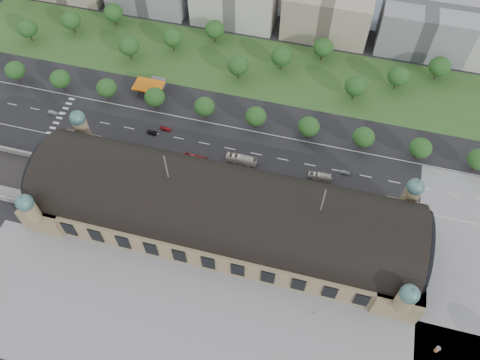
% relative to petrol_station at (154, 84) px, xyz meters
% --- Properties ---
extents(ground, '(900.00, 900.00, 0.00)m').
position_rel_petrol_station_xyz_m(ground, '(53.91, -65.28, -2.95)').
color(ground, black).
rests_on(ground, ground).
extents(station, '(150.00, 48.40, 44.30)m').
position_rel_petrol_station_xyz_m(station, '(53.91, -65.28, 7.33)').
color(station, '#8F7E58').
rests_on(station, ground).
extents(plaza_south, '(190.00, 48.00, 0.12)m').
position_rel_petrol_station_xyz_m(plaza_south, '(63.91, -109.28, -2.95)').
color(plaza_south, gray).
rests_on(plaza_south, ground).
extents(road_slab, '(260.00, 26.00, 0.10)m').
position_rel_petrol_station_xyz_m(road_slab, '(33.91, -27.28, -2.95)').
color(road_slab, black).
rests_on(road_slab, ground).
extents(grass_belt, '(300.00, 45.00, 0.10)m').
position_rel_petrol_station_xyz_m(grass_belt, '(38.91, 27.72, -2.95)').
color(grass_belt, '#315321').
rests_on(grass_belt, ground).
extents(petrol_station, '(14.00, 13.00, 5.05)m').
position_rel_petrol_station_xyz_m(petrol_station, '(0.00, 0.00, 0.00)').
color(petrol_station, '#CB640B').
rests_on(petrol_station, ground).
extents(office_4, '(45.00, 32.00, 24.00)m').
position_rel_petrol_station_xyz_m(office_4, '(73.91, 67.72, 9.05)').
color(office_4, tan).
rests_on(office_4, ground).
extents(office_5, '(45.00, 32.00, 24.00)m').
position_rel_petrol_station_xyz_m(office_5, '(123.91, 67.72, 9.05)').
color(office_5, gray).
rests_on(office_5, ground).
extents(tree_row_0, '(9.60, 9.60, 11.52)m').
position_rel_petrol_station_xyz_m(tree_row_0, '(-66.09, -12.28, 4.48)').
color(tree_row_0, '#2D2116').
rests_on(tree_row_0, ground).
extents(tree_row_1, '(9.60, 9.60, 11.52)m').
position_rel_petrol_station_xyz_m(tree_row_1, '(-42.09, -12.28, 4.48)').
color(tree_row_1, '#2D2116').
rests_on(tree_row_1, ground).
extents(tree_row_2, '(9.60, 9.60, 11.52)m').
position_rel_petrol_station_xyz_m(tree_row_2, '(-18.09, -12.28, 4.48)').
color(tree_row_2, '#2D2116').
rests_on(tree_row_2, ground).
extents(tree_row_3, '(9.60, 9.60, 11.52)m').
position_rel_petrol_station_xyz_m(tree_row_3, '(5.91, -12.28, 4.48)').
color(tree_row_3, '#2D2116').
rests_on(tree_row_3, ground).
extents(tree_row_4, '(9.60, 9.60, 11.52)m').
position_rel_petrol_station_xyz_m(tree_row_4, '(29.91, -12.28, 4.48)').
color(tree_row_4, '#2D2116').
rests_on(tree_row_4, ground).
extents(tree_row_5, '(9.60, 9.60, 11.52)m').
position_rel_petrol_station_xyz_m(tree_row_5, '(53.91, -12.28, 4.48)').
color(tree_row_5, '#2D2116').
rests_on(tree_row_5, ground).
extents(tree_row_6, '(9.60, 9.60, 11.52)m').
position_rel_petrol_station_xyz_m(tree_row_6, '(77.91, -12.28, 4.48)').
color(tree_row_6, '#2D2116').
rests_on(tree_row_6, ground).
extents(tree_row_7, '(9.60, 9.60, 11.52)m').
position_rel_petrol_station_xyz_m(tree_row_7, '(101.91, -12.28, 4.48)').
color(tree_row_7, '#2D2116').
rests_on(tree_row_7, ground).
extents(tree_row_8, '(9.60, 9.60, 11.52)m').
position_rel_petrol_station_xyz_m(tree_row_8, '(125.91, -12.28, 4.48)').
color(tree_row_8, '#2D2116').
rests_on(tree_row_8, ground).
extents(tree_row_9, '(9.60, 9.60, 11.52)m').
position_rel_petrol_station_xyz_m(tree_row_9, '(149.91, -12.28, 4.48)').
color(tree_row_9, '#2D2116').
rests_on(tree_row_9, ground).
extents(tree_belt_0, '(10.40, 10.40, 12.48)m').
position_rel_petrol_station_xyz_m(tree_belt_0, '(-76.09, 17.72, 5.10)').
color(tree_belt_0, '#2D2116').
rests_on(tree_belt_0, ground).
extents(tree_belt_1, '(10.40, 10.40, 12.48)m').
position_rel_petrol_station_xyz_m(tree_belt_1, '(-57.09, 29.72, 5.10)').
color(tree_belt_1, '#2D2116').
rests_on(tree_belt_1, ground).
extents(tree_belt_2, '(10.40, 10.40, 12.48)m').
position_rel_petrol_station_xyz_m(tree_belt_2, '(-38.09, 41.72, 5.10)').
color(tree_belt_2, '#2D2116').
rests_on(tree_belt_2, ground).
extents(tree_belt_3, '(10.40, 10.40, 12.48)m').
position_rel_petrol_station_xyz_m(tree_belt_3, '(-19.09, 17.72, 5.10)').
color(tree_belt_3, '#2D2116').
rests_on(tree_belt_3, ground).
extents(tree_belt_4, '(10.40, 10.40, 12.48)m').
position_rel_petrol_station_xyz_m(tree_belt_4, '(-0.09, 29.72, 5.10)').
color(tree_belt_4, '#2D2116').
rests_on(tree_belt_4, ground).
extents(tree_belt_5, '(10.40, 10.40, 12.48)m').
position_rel_petrol_station_xyz_m(tree_belt_5, '(18.91, 41.72, 5.10)').
color(tree_belt_5, '#2D2116').
rests_on(tree_belt_5, ground).
extents(tree_belt_6, '(10.40, 10.40, 12.48)m').
position_rel_petrol_station_xyz_m(tree_belt_6, '(37.91, 17.72, 5.10)').
color(tree_belt_6, '#2D2116').
rests_on(tree_belt_6, ground).
extents(tree_belt_7, '(10.40, 10.40, 12.48)m').
position_rel_petrol_station_xyz_m(tree_belt_7, '(56.91, 29.72, 5.10)').
color(tree_belt_7, '#2D2116').
rests_on(tree_belt_7, ground).
extents(tree_belt_8, '(10.40, 10.40, 12.48)m').
position_rel_petrol_station_xyz_m(tree_belt_8, '(75.91, 41.72, 5.10)').
color(tree_belt_8, '#2D2116').
rests_on(tree_belt_8, ground).
extents(tree_belt_9, '(10.40, 10.40, 12.48)m').
position_rel_petrol_station_xyz_m(tree_belt_9, '(94.91, 17.72, 5.10)').
color(tree_belt_9, '#2D2116').
rests_on(tree_belt_9, ground).
extents(tree_belt_10, '(10.40, 10.40, 12.48)m').
position_rel_petrol_station_xyz_m(tree_belt_10, '(113.91, 29.72, 5.10)').
color(tree_belt_10, '#2D2116').
rests_on(tree_belt_10, ground).
extents(tree_belt_11, '(10.40, 10.40, 12.48)m').
position_rel_petrol_station_xyz_m(tree_belt_11, '(132.91, 41.72, 5.10)').
color(tree_belt_11, '#2D2116').
rests_on(tree_belt_11, ground).
extents(traffic_car_1, '(4.43, 1.57, 1.46)m').
position_rel_petrol_station_xyz_m(traffic_car_1, '(-40.34, -27.82, -2.22)').
color(traffic_car_1, '#919499').
rests_on(traffic_car_1, ground).
extents(traffic_car_2, '(5.03, 2.65, 1.35)m').
position_rel_petrol_station_xyz_m(traffic_car_2, '(9.09, -27.61, -2.27)').
color(traffic_car_2, black).
rests_on(traffic_car_2, ground).
extents(traffic_car_3, '(4.98, 2.28, 1.41)m').
position_rel_petrol_station_xyz_m(traffic_car_3, '(14.65, -24.08, -2.24)').
color(traffic_car_3, maroon).
rests_on(traffic_car_3, ground).
extents(traffic_car_4, '(4.22, 1.73, 1.43)m').
position_rel_petrol_station_xyz_m(traffic_car_4, '(48.90, -33.72, -2.23)').
color(traffic_car_4, '#191741').
rests_on(traffic_car_4, ground).
extents(traffic_car_5, '(4.46, 1.72, 1.45)m').
position_rel_petrol_station_xyz_m(traffic_car_5, '(97.06, -28.11, -2.23)').
color(traffic_car_5, slate).
rests_on(traffic_car_5, ground).
extents(parked_car_0, '(5.06, 3.88, 1.60)m').
position_rel_petrol_station_xyz_m(parked_car_0, '(-23.52, -44.28, -2.15)').
color(parked_car_0, black).
rests_on(parked_car_0, ground).
extents(parked_car_1, '(5.72, 4.47, 1.44)m').
position_rel_petrol_station_xyz_m(parked_car_1, '(-24.70, -44.28, -2.23)').
color(parked_car_1, maroon).
rests_on(parked_car_1, ground).
extents(parked_car_2, '(4.69, 4.00, 1.29)m').
position_rel_petrol_station_xyz_m(parked_car_2, '(11.27, -43.21, -2.30)').
color(parked_car_2, '#181E45').
rests_on(parked_car_2, ground).
extents(parked_car_3, '(4.07, 3.11, 1.29)m').
position_rel_petrol_station_xyz_m(parked_car_3, '(-3.23, -44.28, -2.30)').
color(parked_car_3, '#515258').
rests_on(parked_car_3, ground).
extents(parked_car_4, '(4.74, 4.27, 1.56)m').
position_rel_petrol_station_xyz_m(parked_car_4, '(15.18, -44.28, -2.17)').
color(parked_car_4, '#BBBBBD').
rests_on(parked_car_4, ground).
extents(parked_car_5, '(6.31, 5.26, 1.60)m').
position_rel_petrol_station_xyz_m(parked_car_5, '(29.38, -44.28, -2.15)').
color(parked_car_5, '#909298').
rests_on(parked_car_5, ground).
extents(parked_car_6, '(5.35, 4.78, 1.49)m').
position_rel_petrol_station_xyz_m(parked_car_6, '(29.12, -40.28, -2.20)').
color(parked_car_6, black).
rests_on(parked_car_6, ground).
extents(bus_west, '(11.08, 3.01, 3.06)m').
position_rel_petrol_station_xyz_m(bus_west, '(33.40, -37.73, -1.42)').
color(bus_west, '#AA1B1F').
rests_on(bus_west, ground).
extents(bus_mid, '(13.56, 3.21, 3.77)m').
position_rel_petrol_station_xyz_m(bus_mid, '(52.68, -33.28, -1.06)').
color(bus_mid, white).
rests_on(bus_mid, ground).
extents(bus_east, '(10.67, 3.20, 2.93)m').
position_rel_petrol_station_xyz_m(bus_east, '(87.28, -33.28, -1.48)').
color(bus_east, silver).
rests_on(bus_east, ground).
extents(advertising_column, '(1.58, 1.58, 2.99)m').
position_rel_petrol_station_xyz_m(advertising_column, '(136.02, -94.18, -1.40)').
color(advertising_column, red).
rests_on(advertising_column, ground).
extents(pedestrian_0, '(0.82, 0.51, 1.61)m').
position_rel_petrol_station_xyz_m(pedestrian_0, '(93.92, -92.03, -2.15)').
color(pedestrian_0, gray).
rests_on(pedestrian_0, ground).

